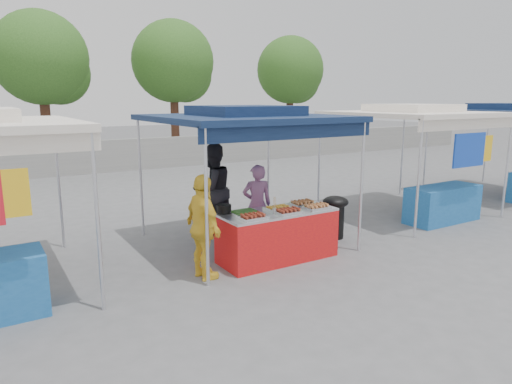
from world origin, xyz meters
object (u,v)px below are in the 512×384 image
vendor_table (278,235)px  customer_person (203,227)px  cooking_pot (224,209)px  vendor_woman (257,205)px  helper_man (213,189)px  wok_burner (335,213)px

vendor_table → customer_person: (-1.42, -0.11, 0.38)m
cooking_pot → vendor_woman: (1.00, 0.58, -0.17)m
vendor_table → customer_person: bearing=-175.5°
vendor_woman → vendor_table: bearing=100.4°
helper_man → wok_burner: bearing=129.8°
vendor_table → vendor_woman: bearing=80.3°
customer_person → helper_man: bearing=-31.9°
cooking_pot → helper_man: 1.70m
vendor_table → helper_man: (-0.26, 1.93, 0.49)m
vendor_table → helper_man: size_ratio=1.09×
customer_person → vendor_table: bearing=-87.7°
wok_burner → customer_person: bearing=-159.8°
cooking_pot → helper_man: size_ratio=0.13×
wok_burner → customer_person: 3.13m
vendor_table → cooking_pot: bearing=158.1°
vendor_table → helper_man: 2.01m
wok_burner → customer_person: (-3.07, -0.53, 0.30)m
vendor_table → wok_burner: bearing=14.3°
helper_man → vendor_table: bearing=85.8°
cooking_pot → vendor_woman: size_ratio=0.16×
vendor_woman → helper_man: bearing=-47.7°
vendor_table → cooking_pot: cooking_pot is taller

